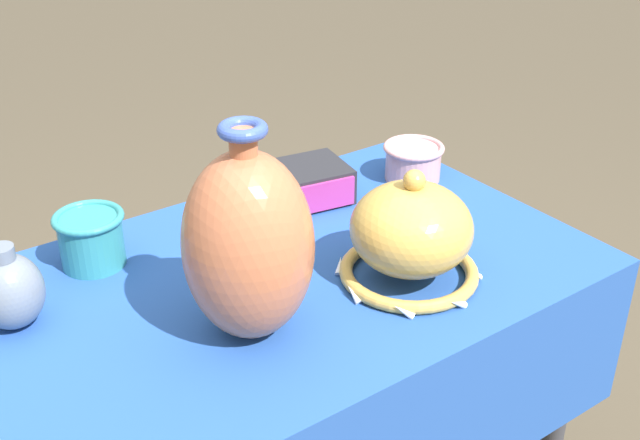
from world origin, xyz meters
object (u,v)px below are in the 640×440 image
Objects in this scene: cup_wide_rose at (413,161)px; vase_dome_bell at (411,236)px; mosaic_tile_box at (309,183)px; cup_wide_teal at (91,238)px; vase_tall_bulbous at (248,245)px; jar_round_slate at (9,290)px.

vase_dome_bell is at bearing -132.39° from cup_wide_rose.
mosaic_tile_box is 0.43m from cup_wide_teal.
mosaic_tile_box is 0.23m from cup_wide_rose.
jar_round_slate is at bearing 142.04° from vase_tall_bulbous.
mosaic_tile_box is (0.31, 0.30, -0.11)m from vase_tall_bulbous.
cup_wide_teal is at bearing 139.68° from vase_dome_bell.
vase_tall_bulbous is at bearing -154.86° from cup_wide_rose.
cup_wide_rose is at bearing -2.65° from mosaic_tile_box.
vase_tall_bulbous is 2.03× the size of mosaic_tile_box.
vase_tall_bulbous is 0.35m from cup_wide_teal.
mosaic_tile_box is (0.03, 0.33, -0.04)m from vase_dome_bell.
cup_wide_rose is (0.54, 0.25, -0.11)m from vase_tall_bulbous.
cup_wide_teal is at bearing 110.60° from vase_tall_bulbous.
vase_dome_bell is at bearing -5.25° from vase_tall_bulbous.
mosaic_tile_box is at bearing 84.61° from vase_dome_bell.
cup_wide_rose is at bearing 2.39° from jar_round_slate.
vase_tall_bulbous is 2.44× the size of jar_round_slate.
vase_dome_bell is at bearing -85.77° from mosaic_tile_box.
jar_round_slate is (-0.59, -0.08, 0.03)m from mosaic_tile_box.
mosaic_tile_box is at bearing -1.88° from cup_wide_teal.
jar_round_slate reaches higher than cup_wide_rose.
cup_wide_teal is (-0.43, 0.01, 0.02)m from mosaic_tile_box.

